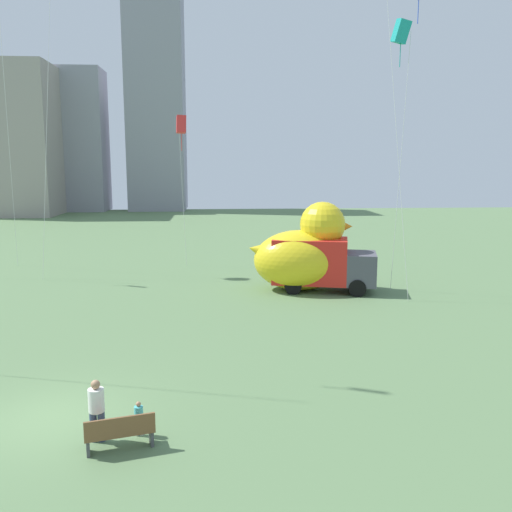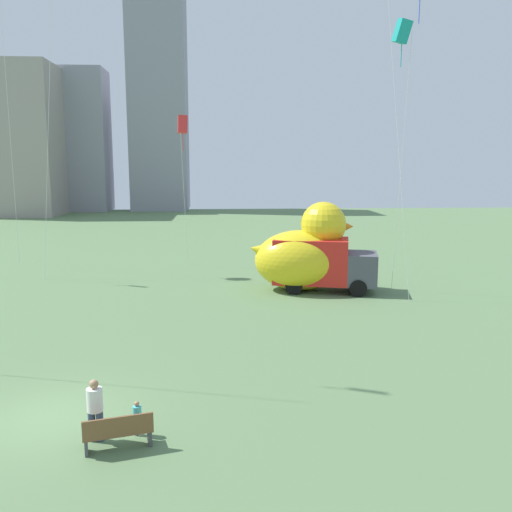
{
  "view_description": "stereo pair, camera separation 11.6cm",
  "coord_description": "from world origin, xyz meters",
  "px_view_note": "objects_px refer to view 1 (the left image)",
  "views": [
    {
      "loc": [
        4.56,
        -14.32,
        6.79
      ],
      "look_at": [
        6.09,
        6.53,
        3.29
      ],
      "focal_mm": 38.55,
      "sensor_mm": 36.0,
      "label": 1
    },
    {
      "loc": [
        4.68,
        -14.32,
        6.79
      ],
      "look_at": [
        6.09,
        6.53,
        3.29
      ],
      "focal_mm": 38.55,
      "sensor_mm": 36.0,
      "label": 2
    }
  ],
  "objects_px": {
    "kite_blue": "(417,5)",
    "kite_teal": "(401,33)",
    "person_child": "(139,417)",
    "kite_red": "(181,125)",
    "park_bench": "(120,432)",
    "box_truck": "(321,265)",
    "person_adult": "(97,408)",
    "giant_inflatable_duck": "(304,253)"
  },
  "relations": [
    {
      "from": "person_adult",
      "to": "kite_red",
      "type": "distance_m",
      "value": 25.57
    },
    {
      "from": "person_child",
      "to": "kite_red",
      "type": "bearing_deg",
      "value": 90.46
    },
    {
      "from": "giant_inflatable_duck",
      "to": "kite_red",
      "type": "xyz_separation_m",
      "value": [
        -6.93,
        7.9,
        7.26
      ]
    },
    {
      "from": "person_child",
      "to": "kite_teal",
      "type": "relative_size",
      "value": 0.06
    },
    {
      "from": "park_bench",
      "to": "kite_teal",
      "type": "xyz_separation_m",
      "value": [
        11.67,
        15.76,
        12.74
      ]
    },
    {
      "from": "giant_inflatable_duck",
      "to": "box_truck",
      "type": "height_order",
      "value": "giant_inflatable_duck"
    },
    {
      "from": "park_bench",
      "to": "kite_teal",
      "type": "relative_size",
      "value": 0.12
    },
    {
      "from": "kite_blue",
      "to": "box_truck",
      "type": "bearing_deg",
      "value": 164.82
    },
    {
      "from": "person_adult",
      "to": "giant_inflatable_duck",
      "type": "xyz_separation_m",
      "value": [
        7.73,
        16.23,
        1.17
      ]
    },
    {
      "from": "box_truck",
      "to": "kite_blue",
      "type": "bearing_deg",
      "value": -15.18
    },
    {
      "from": "kite_red",
      "to": "person_child",
      "type": "bearing_deg",
      "value": -89.54
    },
    {
      "from": "park_bench",
      "to": "kite_red",
      "type": "height_order",
      "value": "kite_red"
    },
    {
      "from": "person_adult",
      "to": "kite_red",
      "type": "bearing_deg",
      "value": 88.12
    },
    {
      "from": "person_adult",
      "to": "kite_teal",
      "type": "relative_size",
      "value": 0.11
    },
    {
      "from": "park_bench",
      "to": "box_truck",
      "type": "xyz_separation_m",
      "value": [
        8.0,
        16.33,
        0.96
      ]
    },
    {
      "from": "person_adult",
      "to": "kite_red",
      "type": "relative_size",
      "value": 0.16
    },
    {
      "from": "park_bench",
      "to": "box_truck",
      "type": "height_order",
      "value": "box_truck"
    },
    {
      "from": "person_adult",
      "to": "kite_teal",
      "type": "height_order",
      "value": "kite_teal"
    },
    {
      "from": "person_child",
      "to": "kite_red",
      "type": "relative_size",
      "value": 0.09
    },
    {
      "from": "person_adult",
      "to": "kite_teal",
      "type": "bearing_deg",
      "value": 51.1
    },
    {
      "from": "person_adult",
      "to": "box_truck",
      "type": "height_order",
      "value": "box_truck"
    },
    {
      "from": "person_adult",
      "to": "person_child",
      "type": "distance_m",
      "value": 1.07
    },
    {
      "from": "park_bench",
      "to": "kite_teal",
      "type": "height_order",
      "value": "kite_teal"
    },
    {
      "from": "person_adult",
      "to": "giant_inflatable_duck",
      "type": "distance_m",
      "value": 18.01
    },
    {
      "from": "park_bench",
      "to": "kite_red",
      "type": "bearing_deg",
      "value": 89.64
    },
    {
      "from": "park_bench",
      "to": "box_truck",
      "type": "distance_m",
      "value": 18.21
    },
    {
      "from": "park_bench",
      "to": "person_adult",
      "type": "bearing_deg",
      "value": 141.36
    },
    {
      "from": "kite_teal",
      "to": "giant_inflatable_duck",
      "type": "bearing_deg",
      "value": 167.97
    },
    {
      "from": "person_child",
      "to": "park_bench",
      "type": "bearing_deg",
      "value": -115.82
    },
    {
      "from": "person_child",
      "to": "kite_blue",
      "type": "xyz_separation_m",
      "value": [
        11.86,
        14.47,
        13.9
      ]
    },
    {
      "from": "kite_teal",
      "to": "kite_blue",
      "type": "bearing_deg",
      "value": -46.95
    },
    {
      "from": "giant_inflatable_duck",
      "to": "kite_blue",
      "type": "height_order",
      "value": "kite_blue"
    },
    {
      "from": "giant_inflatable_duck",
      "to": "person_adult",
      "type": "bearing_deg",
      "value": -115.46
    },
    {
      "from": "giant_inflatable_duck",
      "to": "kite_teal",
      "type": "xyz_separation_m",
      "value": [
        4.58,
        -0.98,
        11.17
      ]
    },
    {
      "from": "park_bench",
      "to": "kite_red",
      "type": "xyz_separation_m",
      "value": [
        0.15,
        24.64,
        8.83
      ]
    },
    {
      "from": "person_child",
      "to": "kite_blue",
      "type": "bearing_deg",
      "value": 50.66
    },
    {
      "from": "park_bench",
      "to": "box_truck",
      "type": "relative_size",
      "value": 0.29
    },
    {
      "from": "giant_inflatable_duck",
      "to": "kite_blue",
      "type": "distance_m",
      "value": 13.47
    },
    {
      "from": "kite_blue",
      "to": "kite_teal",
      "type": "distance_m",
      "value": 1.42
    },
    {
      "from": "kite_red",
      "to": "box_truck",
      "type": "bearing_deg",
      "value": -46.66
    },
    {
      "from": "box_truck",
      "to": "kite_teal",
      "type": "distance_m",
      "value": 12.35
    },
    {
      "from": "kite_blue",
      "to": "kite_teal",
      "type": "height_order",
      "value": "kite_blue"
    }
  ]
}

